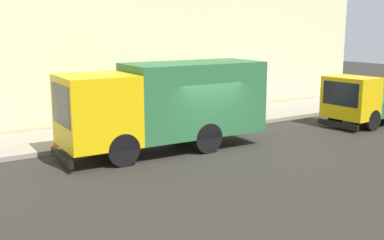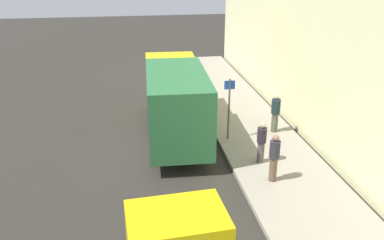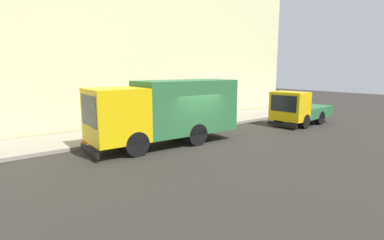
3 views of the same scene
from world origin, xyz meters
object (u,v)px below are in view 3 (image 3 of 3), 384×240
(pedestrian_third, at_px, (200,110))
(small_flatbed_truck, at_px, (298,109))
(large_utility_truck, at_px, (166,109))
(pedestrian_standing, at_px, (184,113))
(street_sign_post, at_px, (160,105))
(traffic_cone_orange, at_px, (85,138))
(pedestrian_walking, at_px, (135,113))

(pedestrian_third, bearing_deg, small_flatbed_truck, 142.76)
(large_utility_truck, height_order, small_flatbed_truck, large_utility_truck)
(pedestrian_standing, bearing_deg, street_sign_post, -113.11)
(pedestrian_standing, height_order, traffic_cone_orange, pedestrian_standing)
(small_flatbed_truck, bearing_deg, pedestrian_walking, 56.87)
(pedestrian_walking, bearing_deg, traffic_cone_orange, -11.88)
(large_utility_truck, distance_m, street_sign_post, 2.34)
(street_sign_post, bearing_deg, large_utility_truck, 155.12)
(pedestrian_third, relative_size, traffic_cone_orange, 3.15)
(large_utility_truck, relative_size, pedestrian_walking, 4.43)
(traffic_cone_orange, distance_m, street_sign_post, 4.49)
(pedestrian_third, height_order, traffic_cone_orange, pedestrian_third)
(large_utility_truck, relative_size, small_flatbed_truck, 1.52)
(traffic_cone_orange, bearing_deg, pedestrian_standing, -84.28)
(small_flatbed_truck, height_order, traffic_cone_orange, small_flatbed_truck)
(street_sign_post, bearing_deg, pedestrian_third, -78.92)
(small_flatbed_truck, distance_m, pedestrian_standing, 7.73)
(pedestrian_standing, xyz_separation_m, street_sign_post, (-0.70, 2.21, 0.70))
(pedestrian_third, xyz_separation_m, street_sign_post, (-0.70, 3.56, 0.63))
(pedestrian_walking, bearing_deg, pedestrian_standing, 109.42)
(pedestrian_walking, height_order, pedestrian_standing, pedestrian_walking)
(large_utility_truck, bearing_deg, pedestrian_walking, -5.00)
(large_utility_truck, bearing_deg, pedestrian_standing, -46.00)
(small_flatbed_truck, relative_size, pedestrian_standing, 3.13)
(traffic_cone_orange, bearing_deg, large_utility_truck, -123.16)
(pedestrian_third, bearing_deg, traffic_cone_orange, 2.47)
(pedestrian_standing, relative_size, traffic_cone_orange, 2.92)
(large_utility_truck, height_order, street_sign_post, large_utility_truck)
(pedestrian_walking, bearing_deg, street_sign_post, 59.78)
(pedestrian_standing, xyz_separation_m, pedestrian_third, (-0.01, -1.35, 0.07))
(pedestrian_walking, relative_size, street_sign_post, 0.66)
(pedestrian_third, distance_m, traffic_cone_orange, 7.92)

